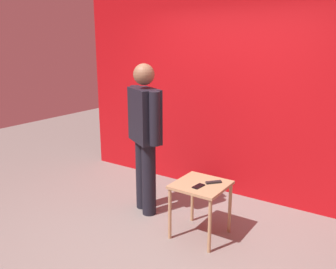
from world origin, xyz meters
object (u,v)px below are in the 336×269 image
(cell_phone, at_px, (198,186))
(tv_remote, at_px, (214,182))
(standing_person, at_px, (145,132))
(side_table, at_px, (201,192))

(cell_phone, xyz_separation_m, tv_remote, (0.09, 0.17, 0.01))
(standing_person, relative_size, tv_remote, 10.59)
(cell_phone, relative_size, tv_remote, 0.85)
(standing_person, xyz_separation_m, cell_phone, (0.86, -0.24, -0.40))
(cell_phone, bearing_deg, side_table, 108.47)
(standing_person, relative_size, side_table, 3.00)
(side_table, bearing_deg, standing_person, 170.00)
(side_table, xyz_separation_m, tv_remote, (0.10, 0.08, 0.10))
(tv_remote, bearing_deg, standing_person, -142.32)
(standing_person, height_order, side_table, standing_person)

